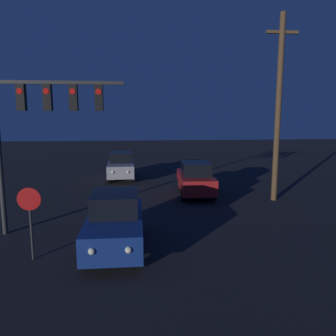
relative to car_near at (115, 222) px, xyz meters
name	(u,v)px	position (x,y,z in m)	size (l,w,h in m)	color
car_near	(115,222)	(0.00, 0.00, 0.00)	(1.76, 4.13, 1.80)	navy
car_mid	(195,179)	(3.86, 6.91, 0.00)	(1.91, 4.19, 1.80)	#B21E1E
car_far	(121,166)	(-0.31, 11.97, 0.00)	(1.82, 4.16, 1.80)	#99999E
traffic_signal_mast	(38,115)	(-2.66, 1.79, 3.36)	(4.45, 0.30, 6.07)	#2D2D2D
stop_sign	(30,210)	(-2.40, -0.55, 0.62)	(0.67, 0.07, 2.17)	#2D2D2D
utility_pole	(278,107)	(7.63, 5.47, 3.77)	(1.55, 0.28, 9.00)	brown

